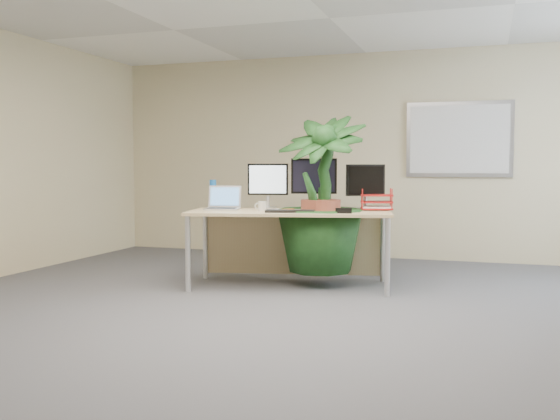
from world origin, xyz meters
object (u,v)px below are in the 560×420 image
(desk, at_px, (291,226))
(laptop, at_px, (223,204))
(monitor_left, at_px, (268,183))
(floor_plant, at_px, (321,212))
(monitor_right, at_px, (314,180))

(desk, height_order, laptop, laptop)
(monitor_left, bearing_deg, floor_plant, -9.13)
(desk, relative_size, laptop, 5.40)
(desk, xyz_separation_m, monitor_right, (0.19, 0.20, 0.46))
(monitor_left, xyz_separation_m, monitor_right, (0.48, 0.07, 0.03))
(desk, bearing_deg, laptop, -167.30)
(desk, distance_m, laptop, 0.73)
(desk, height_order, monitor_right, monitor_right)
(floor_plant, relative_size, monitor_right, 2.86)
(desk, xyz_separation_m, floor_plant, (0.31, 0.03, 0.15))
(desk, distance_m, floor_plant, 0.34)
(monitor_left, xyz_separation_m, laptop, (-0.39, -0.28, -0.21))
(laptop, bearing_deg, floor_plant, 10.41)
(monitor_left, bearing_deg, monitor_right, 8.79)
(monitor_right, relative_size, laptop, 1.33)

